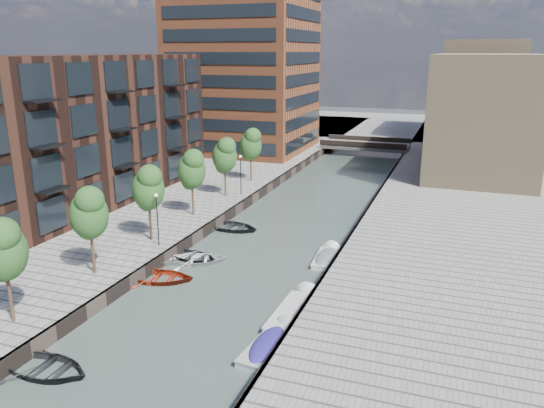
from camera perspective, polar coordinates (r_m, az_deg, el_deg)
The scene contains 28 objects.
water at distance 53.15m, azimuth 3.82°, elevation -0.68°, with size 300.00×300.00×0.00m, color #38473F.
quay_left at distance 71.48m, azimuth -25.11°, elevation 2.61°, with size 60.00×140.00×1.00m, color gray.
quay_right at distance 51.18m, azimuth 21.31°, elevation -1.87°, with size 20.00×140.00×1.00m, color gray.
quay_wall_left at distance 54.93m, azimuth -2.29°, elevation 0.44°, with size 0.25×140.00×1.00m, color #332823.
quay_wall_right at distance 51.74m, azimuth 10.33°, elevation -0.81°, with size 0.25×140.00×1.00m, color #332823.
far_closure at distance 110.82m, azimuth 12.62°, elevation 8.08°, with size 80.00×40.00×1.00m, color gray.
apartment_block at distance 52.17m, azimuth -21.13°, elevation 6.96°, with size 8.00×38.00×14.00m, color black.
tower at distance 80.14m, azimuth -2.93°, elevation 16.60°, with size 18.00×18.00×30.00m, color brown.
tan_block_near at distance 71.34m, azimuth 21.73°, elevation 9.11°, with size 12.00×25.00×14.00m, color #947B5B.
tan_block_far at distance 97.15m, azimuth 21.51°, elevation 11.32°, with size 12.00×20.00×16.00m, color #947B5B.
bridge at distance 83.30m, azimuth 10.04°, elevation 6.26°, with size 13.00×6.00×1.30m.
tree_1 at distance 31.66m, azimuth -26.98°, elevation -4.22°, with size 2.50×2.50×5.95m.
tree_2 at distance 36.47m, azimuth -19.11°, elevation -0.78°, with size 2.50×2.50×5.95m.
tree_3 at distance 41.91m, azimuth -13.19°, elevation 1.83°, with size 2.50×2.50×5.95m.
tree_4 at distance 47.75m, azimuth -8.66°, elevation 3.81°, with size 2.50×2.50×5.95m.
tree_5 at distance 53.87m, azimuth -5.13°, elevation 5.33°, with size 2.50×2.50×5.95m.
tree_6 at distance 60.18m, azimuth -2.31°, elevation 6.53°, with size 2.50×2.50×5.95m.
lamp_1 at distance 40.89m, azimuth -12.25°, elevation -1.08°, with size 0.24×0.24×4.12m.
lamp_2 at distance 54.60m, azimuth -3.40°, elevation 3.59°, with size 0.24×0.24×4.12m.
sloop_0 at distance 29.82m, azimuth -23.15°, elevation -16.34°, with size 3.45×4.83×1.00m, color black.
sloop_1 at distance 41.32m, azimuth -8.47°, elevation -5.87°, with size 2.96×4.14×0.86m, color black.
sloop_2 at distance 38.01m, azimuth -11.95°, elevation -8.07°, with size 3.44×4.81×1.00m, color maroon.
sloop_3 at distance 40.62m, azimuth -8.22°, elevation -6.25°, with size 3.32×4.65×0.96m, color white.
sloop_4 at distance 47.50m, azimuth -4.35°, elevation -2.77°, with size 3.56×4.99×1.03m, color black.
motorboat_2 at distance 33.06m, azimuth 2.70°, elevation -11.36°, with size 2.07×5.67×1.88m.
motorboat_3 at distance 29.53m, azimuth -0.10°, elevation -14.80°, with size 2.07×4.86×1.57m.
motorboat_4 at distance 41.02m, azimuth 5.94°, elevation -5.67°, with size 1.80×4.55×1.49m.
car at distance 68.86m, azimuth 17.20°, elevation 4.02°, with size 1.74×4.32×1.47m, color #AFB3B4.
Camera 1 is at (13.95, -8.92, 15.39)m, focal length 35.00 mm.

